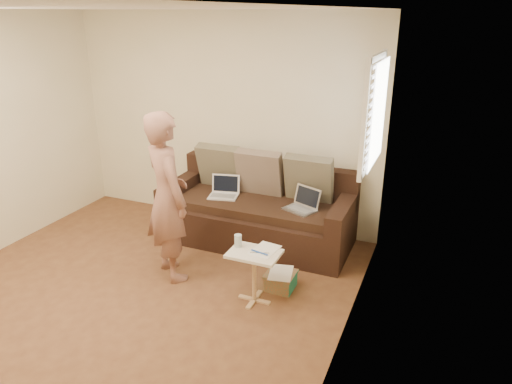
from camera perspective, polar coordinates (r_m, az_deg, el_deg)
floor at (r=4.68m, az=-16.31°, el=-13.35°), size 4.50×4.50×0.00m
ceiling at (r=3.91m, az=-20.40°, el=20.16°), size 4.50×4.50×0.00m
wall_back at (r=5.92m, az=-4.02°, el=8.52°), size 4.00×0.00×4.00m
wall_right at (r=3.24m, az=10.10°, el=-2.55°), size 0.00×4.50×4.50m
window_blinds at (r=4.55m, az=14.19°, el=9.28°), size 0.12×0.88×1.08m
sofa at (r=5.51m, az=0.13°, el=-1.95°), size 2.20×0.95×0.85m
pillow_left at (r=5.84m, az=-4.38°, el=3.13°), size 0.55×0.29×0.57m
pillow_mid at (r=5.57m, az=0.45°, el=2.33°), size 0.55×0.27×0.57m
pillow_right at (r=5.41m, az=6.43°, el=1.60°), size 0.55×0.28×0.57m
laptop_silver at (r=5.23m, az=5.28°, el=-2.24°), size 0.41×0.36×0.23m
laptop_white at (r=5.59m, az=-4.00°, el=-0.62°), size 0.38×0.31×0.24m
person at (r=4.72m, az=-10.68°, el=-0.61°), size 0.76×0.72×1.73m
side_table at (r=4.47m, az=-0.22°, el=-10.24°), size 0.47×0.33×0.52m
drinking_glass at (r=4.41m, az=-2.19°, el=-5.92°), size 0.07×0.07×0.12m
scissors at (r=4.32m, az=0.42°, el=-7.35°), size 0.20×0.13×0.02m
paper_on_table at (r=4.38m, az=1.06°, el=-7.02°), size 0.25×0.33×0.00m
striped_box at (r=4.74m, az=2.99°, el=-10.65°), size 0.28×0.28×0.18m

